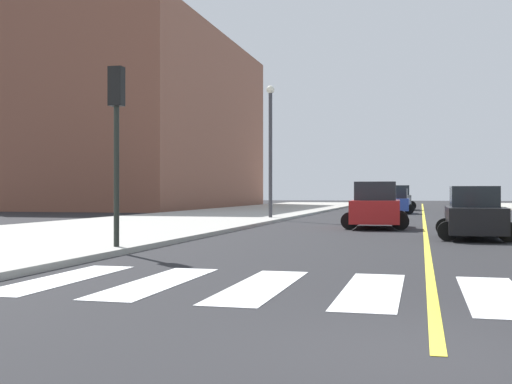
# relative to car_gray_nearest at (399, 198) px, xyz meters

# --- Properties ---
(ground_plane) EXTENTS (220.00, 220.00, 0.00)m
(ground_plane) POSITION_rel_car_gray_nearest_xyz_m (2.01, -50.44, -0.97)
(ground_plane) COLOR black
(sidewalk_kerb_west) EXTENTS (10.00, 120.00, 0.15)m
(sidewalk_kerb_west) POSITION_rel_car_gray_nearest_xyz_m (-10.19, -30.44, -0.90)
(sidewalk_kerb_west) COLOR #9E9B93
(sidewalk_kerb_west) RESTS_ON ground
(crosswalk_paint) EXTENTS (13.50, 4.00, 0.01)m
(crosswalk_paint) POSITION_rel_car_gray_nearest_xyz_m (2.01, -46.44, -0.97)
(crosswalk_paint) COLOR silver
(crosswalk_paint) RESTS_ON ground
(lane_divider_paint) EXTENTS (0.16, 80.00, 0.01)m
(lane_divider_paint) POSITION_rel_car_gray_nearest_xyz_m (2.01, -10.44, -0.97)
(lane_divider_paint) COLOR yellow
(lane_divider_paint) RESTS_ON ground
(low_rise_brick_west) EXTENTS (16.00, 32.00, 16.74)m
(low_rise_brick_west) POSITION_rel_car_gray_nearest_xyz_m (-24.53, 3.46, 7.40)
(low_rise_brick_west) COLOR brown
(low_rise_brick_west) RESTS_ON ground
(car_gray_nearest) EXTENTS (2.96, 4.69, 2.08)m
(car_gray_nearest) POSITION_rel_car_gray_nearest_xyz_m (0.00, 0.00, 0.00)
(car_gray_nearest) COLOR slate
(car_gray_nearest) RESTS_ON ground
(car_green_second) EXTENTS (2.79, 4.35, 1.91)m
(car_green_second) POSITION_rel_car_gray_nearest_xyz_m (7.40, 6.46, -0.08)
(car_green_second) COLOR #236B42
(car_green_second) RESTS_ON ground
(car_black_fifth) EXTENTS (2.41, 3.86, 1.72)m
(car_black_fifth) POSITION_rel_car_gray_nearest_xyz_m (3.54, -34.27, -0.17)
(car_black_fifth) COLOR black
(car_black_fifth) RESTS_ON ground
(car_red_sixth) EXTENTS (2.83, 4.44, 1.96)m
(car_red_sixth) POSITION_rel_car_gray_nearest_xyz_m (-0.01, -28.68, -0.06)
(car_red_sixth) COLOR red
(car_red_sixth) RESTS_ON ground
(car_blue_seventh) EXTENTS (2.49, 3.99, 1.78)m
(car_blue_seventh) POSITION_rel_car_gray_nearest_xyz_m (0.14, -9.56, -0.14)
(car_blue_seventh) COLOR #2D479E
(car_blue_seventh) RESTS_ON ground
(traffic_light_far_corner) EXTENTS (0.36, 0.41, 4.57)m
(traffic_light_far_corner) POSITION_rel_car_gray_nearest_xyz_m (-5.67, -41.52, 2.40)
(traffic_light_far_corner) COLOR black
(traffic_light_far_corner) RESTS_ON sidewalk_kerb_west
(street_lamp) EXTENTS (0.44, 0.44, 7.18)m
(street_lamp) POSITION_rel_car_gray_nearest_xyz_m (-6.11, -22.07, 3.43)
(street_lamp) COLOR #38383D
(street_lamp) RESTS_ON sidewalk_kerb_west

